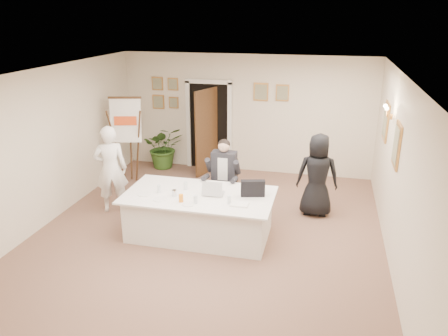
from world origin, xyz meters
TOP-DOWN VIEW (x-y plane):
  - floor at (0.00, 0.00)m, footprint 7.00×7.00m
  - ceiling at (0.00, 0.00)m, footprint 6.00×7.00m
  - wall_back at (0.00, 3.50)m, footprint 6.00×0.10m
  - wall_front at (0.00, -3.50)m, footprint 6.00×0.10m
  - wall_left at (-3.00, 0.00)m, footprint 0.10×7.00m
  - wall_right at (3.00, 0.00)m, footprint 0.10×7.00m
  - doorway at (-0.88, 3.32)m, footprint 1.14×0.86m
  - pictures_back_wall at (-0.80, 3.47)m, footprint 3.40×0.06m
  - pictures_right_wall at (2.97, 1.20)m, footprint 0.06×2.20m
  - wall_sconce at (2.90, 1.20)m, footprint 0.20×0.30m
  - conference_table at (-0.13, 0.00)m, footprint 2.54×1.36m
  - seated_man at (0.05, 1.03)m, footprint 0.74×0.77m
  - flip_chart at (-2.41, 2.09)m, footprint 0.70×0.50m
  - standing_man at (-2.07, 0.59)m, footprint 0.74×0.64m
  - standing_woman at (1.80, 1.33)m, footprint 0.80×0.54m
  - potted_palm at (-2.00, 3.20)m, footprint 1.22×1.15m
  - laptop at (0.11, 0.08)m, footprint 0.36×0.38m
  - laptop_bag at (0.77, 0.14)m, footprint 0.42×0.21m
  - paper_stack at (0.63, -0.27)m, footprint 0.29×0.21m
  - plate_left at (-1.03, -0.23)m, footprint 0.28×0.28m
  - plate_mid at (-0.69, -0.37)m, footprint 0.26×0.26m
  - plate_near at (-0.17, -0.44)m, footprint 0.22×0.22m
  - glass_a at (-0.82, -0.08)m, footprint 0.07×0.07m
  - glass_b at (-0.07, -0.38)m, footprint 0.08×0.08m
  - glass_c at (0.46, -0.26)m, footprint 0.06×0.06m
  - glass_d at (-0.42, 0.15)m, footprint 0.08×0.08m
  - oj_glass at (-0.32, -0.37)m, footprint 0.09×0.09m
  - steel_jug at (-0.51, -0.17)m, footprint 0.09×0.09m

SIDE VIEW (x-z plane):
  - floor at x=0.00m, z-range 0.00..0.00m
  - conference_table at x=-0.13m, z-range 0.01..0.78m
  - potted_palm at x=-2.00m, z-range 0.00..1.07m
  - seated_man at x=0.05m, z-range 0.00..1.48m
  - plate_left at x=-1.03m, z-range 0.78..0.79m
  - plate_mid at x=-0.69m, z-range 0.78..0.79m
  - plate_near at x=-0.17m, z-range 0.78..0.79m
  - paper_stack at x=0.63m, z-range 0.78..0.80m
  - standing_woman at x=1.80m, z-range 0.00..1.60m
  - steel_jug at x=-0.51m, z-range 0.78..0.89m
  - oj_glass at x=-0.32m, z-range 0.78..0.91m
  - glass_a at x=-0.82m, z-range 0.77..0.92m
  - glass_b at x=-0.07m, z-range 0.77..0.92m
  - glass_c at x=0.46m, z-range 0.77..0.92m
  - glass_d at x=-0.42m, z-range 0.77..0.92m
  - standing_man at x=-2.07m, z-range 0.00..1.71m
  - flip_chart at x=-2.41m, z-range -0.07..1.86m
  - laptop at x=0.11m, z-range 0.77..1.05m
  - laptop_bag at x=0.77m, z-range 0.78..1.06m
  - doorway at x=-0.88m, z-range -0.06..2.14m
  - wall_back at x=0.00m, z-range 0.00..2.80m
  - wall_front at x=0.00m, z-range 0.00..2.80m
  - wall_left at x=-3.00m, z-range 0.00..2.80m
  - wall_right at x=3.00m, z-range 0.00..2.80m
  - pictures_right_wall at x=2.97m, z-range 1.35..2.15m
  - pictures_back_wall at x=-0.80m, z-range 1.45..2.25m
  - wall_sconce at x=2.90m, z-range 1.98..2.22m
  - ceiling at x=0.00m, z-range 2.79..2.81m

